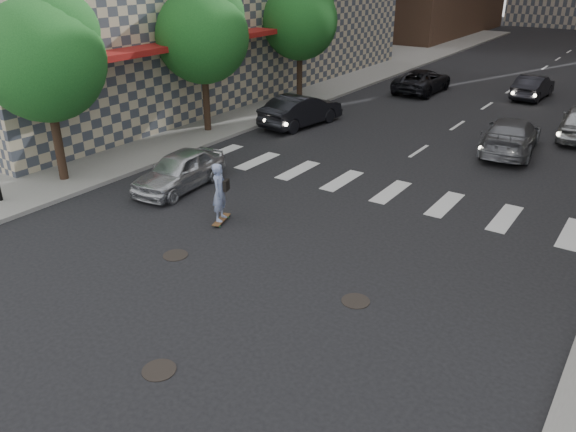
% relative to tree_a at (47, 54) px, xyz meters
% --- Properties ---
extents(ground, '(160.00, 160.00, 0.00)m').
position_rel_tree_a_xyz_m(ground, '(9.45, -3.14, -4.65)').
color(ground, black).
rests_on(ground, ground).
extents(sidewalk_left, '(13.00, 80.00, 0.15)m').
position_rel_tree_a_xyz_m(sidewalk_left, '(-5.05, 16.86, -4.57)').
color(sidewalk_left, gray).
rests_on(sidewalk_left, ground).
extents(tree_a, '(4.20, 4.20, 6.60)m').
position_rel_tree_a_xyz_m(tree_a, '(0.00, 0.00, 0.00)').
color(tree_a, '#382619').
rests_on(tree_a, sidewalk_left).
extents(tree_b, '(4.20, 4.20, 6.60)m').
position_rel_tree_a_xyz_m(tree_b, '(0.00, 8.00, 0.00)').
color(tree_b, '#382619').
rests_on(tree_b, sidewalk_left).
extents(tree_c, '(4.20, 4.20, 6.60)m').
position_rel_tree_a_xyz_m(tree_c, '(0.00, 16.00, 0.00)').
color(tree_c, '#382619').
rests_on(tree_c, sidewalk_left).
extents(manhole_a, '(0.70, 0.70, 0.02)m').
position_rel_tree_a_xyz_m(manhole_a, '(10.65, -5.64, -4.64)').
color(manhole_a, black).
rests_on(manhole_a, ground).
extents(manhole_b, '(0.70, 0.70, 0.02)m').
position_rel_tree_a_xyz_m(manhole_b, '(7.45, -1.94, -4.64)').
color(manhole_b, black).
rests_on(manhole_b, ground).
extents(manhole_c, '(0.70, 0.70, 0.02)m').
position_rel_tree_a_xyz_m(manhole_c, '(12.75, -1.14, -4.64)').
color(manhole_c, black).
rests_on(manhole_c, ground).
extents(skateboarder, '(0.63, 1.01, 1.96)m').
position_rel_tree_a_xyz_m(skateboarder, '(7.09, 0.49, -3.62)').
color(skateboarder, brown).
rests_on(skateboarder, ground).
extents(silver_sedan, '(1.96, 4.13, 1.36)m').
position_rel_tree_a_xyz_m(silver_sedan, '(3.95, 1.89, -3.96)').
color(silver_sedan, silver).
rests_on(silver_sedan, ground).
extents(traffic_car_a, '(2.27, 4.88, 1.55)m').
position_rel_tree_a_xyz_m(traffic_car_a, '(2.95, 11.44, -3.87)').
color(traffic_car_a, black).
rests_on(traffic_car_a, ground).
extents(traffic_car_b, '(2.61, 5.28, 1.48)m').
position_rel_tree_a_xyz_m(traffic_car_b, '(12.70, 12.94, -3.91)').
color(traffic_car_b, slate).
rests_on(traffic_car_b, ground).
extents(traffic_car_c, '(2.35, 5.06, 1.40)m').
position_rel_tree_a_xyz_m(traffic_car_c, '(4.94, 22.25, -3.95)').
color(traffic_car_c, black).
rests_on(traffic_car_c, ground).
extents(traffic_car_e, '(1.67, 4.28, 1.39)m').
position_rel_tree_a_xyz_m(traffic_car_e, '(11.07, 24.26, -3.95)').
color(traffic_car_e, black).
rests_on(traffic_car_e, ground).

